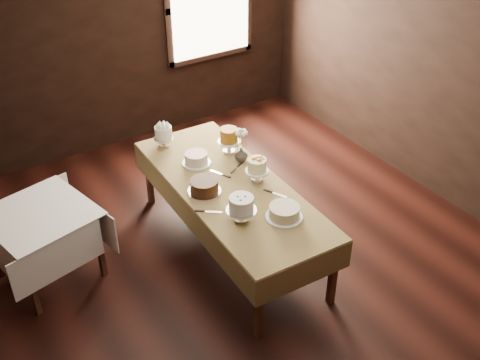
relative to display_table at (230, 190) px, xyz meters
name	(u,v)px	position (x,y,z in m)	size (l,w,h in m)	color
floor	(251,272)	(-0.04, -0.43, -0.69)	(5.00, 6.00, 0.01)	black
wall_back	(113,38)	(-0.04, 2.57, 0.71)	(5.00, 0.02, 2.80)	black
wall_right	(458,79)	(2.46, -0.43, 0.71)	(0.02, 6.00, 2.80)	black
window	(210,4)	(1.26, 2.51, 0.91)	(1.10, 0.05, 1.30)	#FFEABF
display_table	(230,190)	(0.00, 0.00, 0.00)	(1.01, 2.44, 0.75)	#3C2113
side_table	(40,221)	(-1.64, 0.56, -0.04)	(1.04, 1.04, 0.73)	#3C2113
cake_meringue	(164,137)	(-0.19, 1.01, 0.16)	(0.24, 0.24, 0.23)	silver
cake_lattice	(196,159)	(-0.08, 0.51, 0.11)	(0.29, 0.29, 0.11)	white
cake_caramel	(229,142)	(0.32, 0.54, 0.17)	(0.24, 0.24, 0.27)	white
cake_chocolate	(204,186)	(-0.25, 0.05, 0.11)	(0.35, 0.35, 0.12)	silver
cake_flowers	(257,170)	(0.27, -0.05, 0.16)	(0.25, 0.25, 0.24)	white
cake_swirl	(241,210)	(-0.20, -0.50, 0.16)	(0.29, 0.29, 0.25)	silver
cake_cream	(284,212)	(0.14, -0.67, 0.11)	(0.36, 0.36, 0.11)	white
cake_server_a	(250,200)	(0.03, -0.30, 0.06)	(0.24, 0.03, 0.01)	silver
cake_server_b	(280,195)	(0.30, -0.38, 0.06)	(0.24, 0.03, 0.01)	silver
cake_server_c	(217,172)	(0.00, 0.26, 0.06)	(0.24, 0.03, 0.01)	silver
cake_server_d	(239,165)	(0.26, 0.25, 0.06)	(0.24, 0.03, 0.01)	silver
cake_server_e	(214,212)	(-0.34, -0.27, 0.06)	(0.24, 0.03, 0.01)	silver
flower_vase	(241,155)	(0.32, 0.32, 0.12)	(0.13, 0.13, 0.14)	#2D2823
flower_bouquet	(241,138)	(0.32, 0.32, 0.31)	(0.14, 0.14, 0.20)	white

